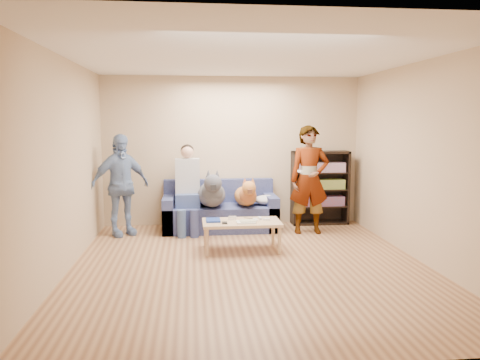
{
  "coord_description": "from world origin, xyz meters",
  "views": [
    {
      "loc": [
        -0.74,
        -5.71,
        1.83
      ],
      "look_at": [
        0.0,
        1.2,
        0.95
      ],
      "focal_mm": 35.0,
      "sensor_mm": 36.0,
      "label": 1
    }
  ],
  "objects": [
    {
      "name": "pen_orange",
      "position": [
        -0.05,
        0.58,
        0.42
      ],
      "size": [
        0.13,
        0.06,
        0.01
      ],
      "primitive_type": "cylinder",
      "rotation": [
        0.0,
        1.57,
        0.35
      ],
      "color": "#C05E1B",
      "rests_on": "coffee_table"
    },
    {
      "name": "coffee_table",
      "position": [
        -0.03,
        0.74,
        0.37
      ],
      "size": [
        1.1,
        0.6,
        0.42
      ],
      "color": "#D9BD86",
      "rests_on": "ground"
    },
    {
      "name": "camera_silver",
      "position": [
        -0.15,
        0.86,
        0.45
      ],
      "size": [
        0.11,
        0.06,
        0.05
      ],
      "primitive_type": "cube",
      "color": "silver",
      "rests_on": "coffee_table"
    },
    {
      "name": "dog_tan",
      "position": [
        0.17,
        1.87,
        0.61
      ],
      "size": [
        0.37,
        1.14,
        0.53
      ],
      "color": "#B97938",
      "rests_on": "sofa"
    },
    {
      "name": "controller_a",
      "position": [
        0.25,
        0.84,
        0.43
      ],
      "size": [
        0.04,
        0.13,
        0.03
      ],
      "primitive_type": "cube",
      "color": "silver",
      "rests_on": "coffee_table"
    },
    {
      "name": "wallet",
      "position": [
        -0.28,
        0.62,
        0.43
      ],
      "size": [
        0.07,
        0.12,
        0.02
      ],
      "primitive_type": "cube",
      "color": "black",
      "rests_on": "coffee_table"
    },
    {
      "name": "magazine",
      "position": [
        0.05,
        0.66,
        0.44
      ],
      "size": [
        0.22,
        0.17,
        0.01
      ],
      "primitive_type": "cube",
      "color": "#A9A687",
      "rests_on": "coffee_table"
    },
    {
      "name": "person_seated",
      "position": [
        -0.79,
        1.97,
        0.77
      ],
      "size": [
        0.4,
        0.73,
        1.47
      ],
      "color": "#415190",
      "rests_on": "sofa"
    },
    {
      "name": "ceiling",
      "position": [
        0.0,
        0.0,
        2.6
      ],
      "size": [
        5.0,
        5.0,
        0.0
      ],
      "primitive_type": "plane",
      "rotation": [
        3.14,
        0.0,
        0.0
      ],
      "color": "white",
      "rests_on": "ground"
    },
    {
      "name": "controller_b",
      "position": [
        0.33,
        0.76,
        0.43
      ],
      "size": [
        0.09,
        0.06,
        0.03
      ],
      "primitive_type": "cube",
      "color": "white",
      "rests_on": "coffee_table"
    },
    {
      "name": "bookshelf",
      "position": [
        1.55,
        2.33,
        0.68
      ],
      "size": [
        1.0,
        0.34,
        1.3
      ],
      "color": "black",
      "rests_on": "ground"
    },
    {
      "name": "papers",
      "position": [
        0.02,
        0.64,
        0.43
      ],
      "size": [
        0.26,
        0.2,
        0.02
      ],
      "primitive_type": "cube",
      "color": "silver",
      "rests_on": "coffee_table"
    },
    {
      "name": "headphone_cup_a",
      "position": [
        0.17,
        0.72,
        0.43
      ],
      "size": [
        0.07,
        0.07,
        0.02
      ],
      "primitive_type": "cylinder",
      "color": "white",
      "rests_on": "coffee_table"
    },
    {
      "name": "ground",
      "position": [
        0.0,
        0.0,
        0.0
      ],
      "size": [
        5.0,
        5.0,
        0.0
      ],
      "primitive_type": "plane",
      "color": "brown",
      "rests_on": "ground"
    },
    {
      "name": "person_standing_left",
      "position": [
        -1.85,
        1.83,
        0.81
      ],
      "size": [
        1.02,
        0.83,
        1.63
      ],
      "primitive_type": "imported",
      "rotation": [
        0.0,
        0.0,
        0.54
      ],
      "color": "#7DA6C9",
      "rests_on": "ground"
    },
    {
      "name": "person_standing_right",
      "position": [
        1.18,
        1.67,
        0.88
      ],
      "size": [
        0.65,
        0.44,
        1.76
      ],
      "primitive_type": "imported",
      "rotation": [
        0.0,
        0.0,
        -0.03
      ],
      "color": "gray",
      "rests_on": "ground"
    },
    {
      "name": "held_controller",
      "position": [
        0.98,
        1.47,
        1.04
      ],
      "size": [
        0.08,
        0.13,
        0.03
      ],
      "primitive_type": "cube",
      "rotation": [
        0.0,
        0.0,
        0.32
      ],
      "color": "white",
      "rests_on": "person_standing_right"
    },
    {
      "name": "sofa",
      "position": [
        -0.25,
        2.1,
        0.28
      ],
      "size": [
        1.9,
        0.85,
        0.82
      ],
      "color": "#515B93",
      "rests_on": "ground"
    },
    {
      "name": "wall_front",
      "position": [
        0.0,
        -2.5,
        1.3
      ],
      "size": [
        4.5,
        0.0,
        4.5
      ],
      "primitive_type": "plane",
      "rotation": [
        -1.57,
        0.0,
        0.0
      ],
      "color": "tan",
      "rests_on": "ground"
    },
    {
      "name": "notebook_blue",
      "position": [
        -0.43,
        0.79,
        0.43
      ],
      "size": [
        0.2,
        0.26,
        0.03
      ],
      "primitive_type": "cube",
      "color": "navy",
      "rests_on": "coffee_table"
    },
    {
      "name": "wall_back",
      "position": [
        0.0,
        2.5,
        1.3
      ],
      "size": [
        4.5,
        0.0,
        4.5
      ],
      "primitive_type": "plane",
      "rotation": [
        1.57,
        0.0,
        0.0
      ],
      "color": "tan",
      "rests_on": "ground"
    },
    {
      "name": "dog_gray",
      "position": [
        -0.4,
        1.85,
        0.66
      ],
      "size": [
        0.46,
        1.27,
        0.66
      ],
      "color": "#4E4F58",
      "rests_on": "sofa"
    },
    {
      "name": "pen_black",
      "position": [
        0.09,
        0.92,
        0.42
      ],
      "size": [
        0.13,
        0.08,
        0.01
      ],
      "primitive_type": "cylinder",
      "rotation": [
        0.0,
        1.57,
        -0.52
      ],
      "color": "black",
      "rests_on": "coffee_table"
    },
    {
      "name": "headphone_cup_b",
      "position": [
        0.17,
        0.8,
        0.43
      ],
      "size": [
        0.07,
        0.07,
        0.02
      ],
      "primitive_type": "cylinder",
      "color": "silver",
      "rests_on": "coffee_table"
    },
    {
      "name": "blanket",
      "position": [
        0.54,
        1.99,
        0.51
      ],
      "size": [
        0.45,
        0.38,
        0.15
      ],
      "primitive_type": "ellipsoid",
      "color": "#B6B6BB",
      "rests_on": "sofa"
    },
    {
      "name": "wall_left",
      "position": [
        -2.25,
        0.0,
        1.3
      ],
      "size": [
        0.0,
        5.0,
        5.0
      ],
      "primitive_type": "plane",
      "rotation": [
        1.57,
        0.0,
        1.57
      ],
      "color": "tan",
      "rests_on": "ground"
    },
    {
      "name": "wall_right",
      "position": [
        2.25,
        0.0,
        1.3
      ],
      "size": [
        0.0,
        5.0,
        5.0
      ],
      "primitive_type": "plane",
      "rotation": [
        1.57,
        0.0,
        -1.57
      ],
      "color": "tan",
      "rests_on": "ground"
    }
  ]
}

